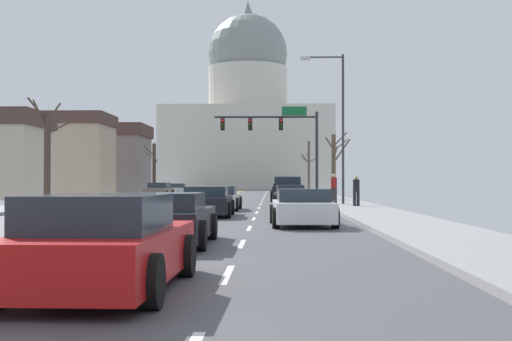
# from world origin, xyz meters

# --- Properties ---
(ground) EXTENTS (20.00, 180.00, 0.20)m
(ground) POSITION_xyz_m (0.00, -0.00, 0.02)
(ground) COLOR #4A4A4F
(signal_gantry) EXTENTS (7.91, 0.41, 6.95)m
(signal_gantry) POSITION_xyz_m (4.80, 17.96, 5.15)
(signal_gantry) COLOR #28282D
(signal_gantry) RESTS_ON ground
(street_lamp_right) EXTENTS (2.48, 0.24, 8.44)m
(street_lamp_right) POSITION_xyz_m (7.89, 4.35, 5.12)
(street_lamp_right) COLOR #333338
(street_lamp_right) RESTS_ON ground
(capitol_building) EXTENTS (28.56, 18.42, 32.56)m
(capitol_building) POSITION_xyz_m (0.00, 84.69, 11.89)
(capitol_building) COLOR beige
(capitol_building) RESTS_ON ground
(pickup_truck_near_00) EXTENTS (2.41, 5.48, 1.71)m
(pickup_truck_near_00) POSITION_xyz_m (5.28, 13.67, 0.76)
(pickup_truck_near_00) COLOR black
(pickup_truck_near_00) RESTS_ON ground
(sedan_near_01) EXTENTS (2.04, 4.36, 1.19)m
(sedan_near_01) POSITION_xyz_m (5.25, 6.11, 0.56)
(sedan_near_01) COLOR black
(sedan_near_01) RESTS_ON ground
(sedan_near_02) EXTENTS (2.04, 4.41, 1.17)m
(sedan_near_02) POSITION_xyz_m (1.63, -0.77, 0.56)
(sedan_near_02) COLOR silver
(sedan_near_02) RESTS_ON ground
(sedan_near_03) EXTENTS (2.07, 4.64, 1.22)m
(sedan_near_03) POSITION_xyz_m (1.58, -6.84, 0.58)
(sedan_near_03) COLOR black
(sedan_near_03) RESTS_ON ground
(sedan_near_04) EXTENTS (2.12, 4.37, 1.19)m
(sedan_near_04) POSITION_xyz_m (5.17, -12.51, 0.56)
(sedan_near_04) COLOR silver
(sedan_near_04) RESTS_ON ground
(sedan_near_05) EXTENTS (2.11, 4.57, 1.18)m
(sedan_near_05) POSITION_xyz_m (1.78, -19.20, 0.57)
(sedan_near_05) COLOR black
(sedan_near_05) RESTS_ON ground
(sedan_near_06) EXTENTS (2.10, 4.39, 1.28)m
(sedan_near_06) POSITION_xyz_m (1.96, -25.76, 0.60)
(sedan_near_06) COLOR #B71414
(sedan_near_06) RESTS_ON ground
(sedan_oncoming_00) EXTENTS (2.15, 4.47, 1.27)m
(sedan_oncoming_00) POSITION_xyz_m (-5.32, 23.18, 0.60)
(sedan_oncoming_00) COLOR #6B6056
(sedan_oncoming_00) RESTS_ON ground
(sedan_oncoming_01) EXTENTS (2.05, 4.32, 1.14)m
(sedan_oncoming_01) POSITION_xyz_m (-5.42, 35.03, 0.53)
(sedan_oncoming_01) COLOR silver
(sedan_oncoming_01) RESTS_ON ground
(flank_building_00) EXTENTS (13.32, 8.65, 8.15)m
(flank_building_00) POSITION_xyz_m (-17.51, 48.73, 4.12)
(flank_building_00) COLOR slate
(flank_building_00) RESTS_ON ground
(flank_building_01) EXTENTS (10.45, 7.56, 8.28)m
(flank_building_01) POSITION_xyz_m (-17.62, 35.83, 4.18)
(flank_building_01) COLOR tan
(flank_building_01) RESTS_ON ground
(bare_tree_00) EXTENTS (1.74, 2.03, 4.50)m
(bare_tree_00) POSITION_xyz_m (8.37, 11.79, 2.54)
(bare_tree_00) COLOR brown
(bare_tree_00) RESTS_ON ground
(bare_tree_01) EXTENTS (1.96, 2.44, 5.49)m
(bare_tree_01) POSITION_xyz_m (-8.45, 39.14, 2.85)
(bare_tree_01) COLOR #423328
(bare_tree_01) RESTS_ON ground
(bare_tree_02) EXTENTS (2.06, 1.17, 5.64)m
(bare_tree_02) POSITION_xyz_m (8.23, 41.67, 3.04)
(bare_tree_02) COLOR brown
(bare_tree_02) RESTS_ON ground
(bare_tree_03) EXTENTS (2.07, 2.23, 5.96)m
(bare_tree_03) POSITION_xyz_m (-8.45, 3.85, 2.96)
(bare_tree_03) COLOR #423328
(bare_tree_03) RESTS_ON ground
(pedestrian_00) EXTENTS (0.35, 0.34, 1.69)m
(pedestrian_00) POSITION_xyz_m (7.69, 4.46, 1.08)
(pedestrian_00) COLOR #33333D
(pedestrian_00) RESTS_ON ground
(pedestrian_01) EXTENTS (0.35, 0.34, 1.59)m
(pedestrian_01) POSITION_xyz_m (8.54, 1.07, 1.01)
(pedestrian_01) COLOR black
(pedestrian_01) RESTS_ON ground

